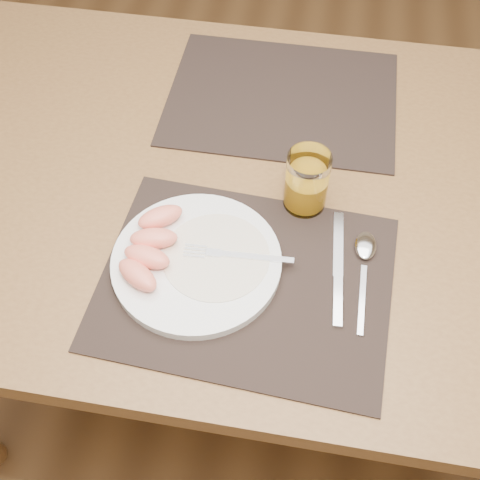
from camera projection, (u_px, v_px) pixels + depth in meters
name	position (u px, v px, depth m)	size (l,w,h in m)	color
ground	(259.00, 361.00, 1.68)	(5.00, 5.00, 0.00)	brown
table	(268.00, 209.00, 1.14)	(1.40, 0.90, 0.75)	brown
placemat_near	(246.00, 281.00, 0.94)	(0.45, 0.35, 0.00)	black
placemat_far	(282.00, 98.00, 1.20)	(0.45, 0.35, 0.00)	black
plate	(197.00, 262.00, 0.95)	(0.27, 0.27, 0.02)	white
plate_dressing	(216.00, 256.00, 0.95)	(0.17, 0.17, 0.00)	white
fork	(229.00, 254.00, 0.95)	(0.18, 0.03, 0.00)	silver
knife	(338.00, 276.00, 0.94)	(0.03, 0.22, 0.01)	silver
spoon	(365.00, 253.00, 0.97)	(0.04, 0.19, 0.01)	silver
juice_glass	(306.00, 184.00, 1.00)	(0.07, 0.07, 0.11)	white
grapefruit_wedges	(150.00, 246.00, 0.94)	(0.09, 0.19, 0.03)	#FF8668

